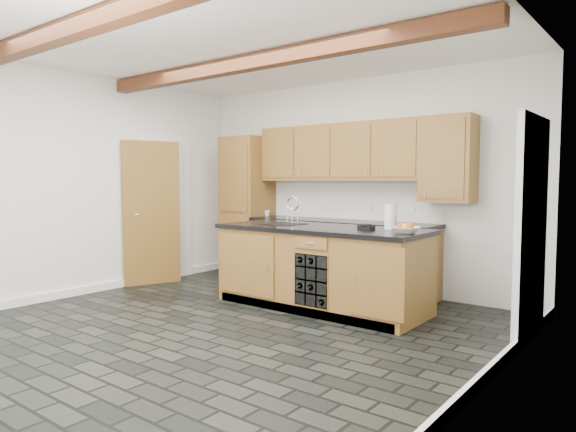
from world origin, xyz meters
name	(u,v)px	position (x,y,z in m)	size (l,w,h in m)	color
ground	(222,328)	(0.00, 0.00, 0.00)	(5.00, 5.00, 0.00)	black
room_shell	(250,174)	(-0.09, 0.53, 1.53)	(5.01, 5.00, 5.00)	white
back_cabinetry	(319,215)	(-0.38, 2.24, 0.98)	(3.65, 0.62, 2.20)	brown
island	(321,267)	(0.31, 1.28, 0.46)	(2.48, 0.96, 0.93)	brown
faucet	(285,221)	(-0.25, 1.33, 0.96)	(0.45, 0.40, 0.34)	black
kitchen_scale	(366,227)	(0.85, 1.36, 0.96)	(0.19, 0.13, 0.05)	black
fruit_bowl	(406,230)	(1.38, 1.21, 0.96)	(0.27, 0.27, 0.07)	beige
fruit_cluster	(406,227)	(1.38, 1.21, 1.00)	(0.16, 0.17, 0.07)	#BA3C18
paper_towel	(391,217)	(1.06, 1.51, 1.07)	(0.13, 0.13, 0.27)	white
mug	(267,213)	(-1.30, 2.24, 0.97)	(0.09, 0.09, 0.08)	white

